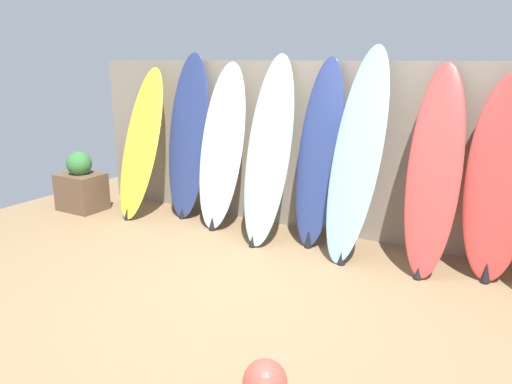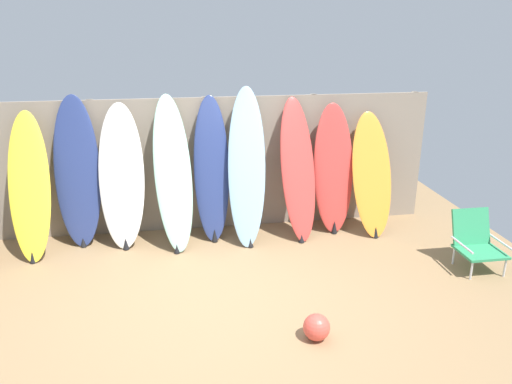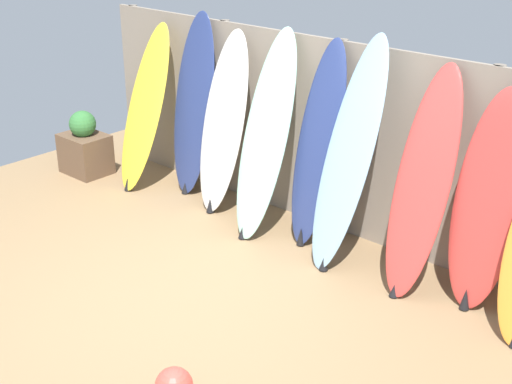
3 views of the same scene
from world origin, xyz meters
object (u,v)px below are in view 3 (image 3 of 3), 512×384
planter_box (85,147)px  surfboard_red_6 (423,183)px  surfboard_yellow_0 (145,109)px  surfboard_navy_4 (318,146)px  surfboard_navy_1 (193,106)px  surfboard_skyblue_5 (349,156)px  surfboard_red_7 (488,203)px  surfboard_seafoam_3 (266,135)px  surfboard_white_2 (223,124)px

planter_box → surfboard_red_6: bearing=4.6°
surfboard_yellow_0 → surfboard_navy_4: size_ratio=0.93×
surfboard_navy_1 → surfboard_red_6: bearing=-3.4°
surfboard_navy_1 → surfboard_skyblue_5: bearing=-5.9°
surfboard_red_6 → surfboard_red_7: size_ratio=1.05×
surfboard_seafoam_3 → surfboard_skyblue_5: surfboard_skyblue_5 is taller
surfboard_yellow_0 → surfboard_red_6: size_ratio=0.96×
surfboard_yellow_0 → surfboard_red_6: (3.30, 0.05, 0.04)m
surfboard_navy_1 → surfboard_red_6: 2.78m
surfboard_navy_1 → surfboard_white_2: surfboard_navy_1 is taller
surfboard_skyblue_5 → planter_box: surfboard_skyblue_5 is taller
surfboard_yellow_0 → surfboard_red_7: surfboard_yellow_0 is taller
surfboard_seafoam_3 → surfboard_red_7: 2.11m
surfboard_yellow_0 → surfboard_navy_4: 2.19m
surfboard_white_2 → surfboard_navy_4: size_ratio=0.97×
surfboard_navy_4 → planter_box: (-2.96, -0.43, -0.61)m
surfboard_seafoam_3 → surfboard_skyblue_5: size_ratio=0.96×
surfboard_red_6 → planter_box: size_ratio=2.47×
surfboard_red_7 → surfboard_navy_1: bearing=178.5°
surfboard_yellow_0 → planter_box: 0.98m
surfboard_white_2 → surfboard_skyblue_5: size_ratio=0.92×
surfboard_yellow_0 → surfboard_skyblue_5: surfboard_skyblue_5 is taller
surfboard_navy_1 → surfboard_navy_4: 1.67m
surfboard_seafoam_3 → surfboard_red_6: size_ratio=1.04×
surfboard_navy_4 → surfboard_red_6: bearing=-5.3°
planter_box → surfboard_seafoam_3: bearing=6.7°
surfboard_yellow_0 → surfboard_seafoam_3: size_ratio=0.92×
surfboard_yellow_0 → planter_box: (-0.77, -0.28, -0.55)m
surfboard_navy_4 → planter_box: surfboard_navy_4 is taller
surfboard_red_6 → planter_box: bearing=-175.4°
surfboard_navy_4 → surfboard_red_7: bearing=-0.8°
planter_box → surfboard_yellow_0: bearing=19.9°
surfboard_red_7 → surfboard_yellow_0: bearing=-178.0°
surfboard_skyblue_5 → surfboard_red_7: bearing=6.2°
surfboard_red_6 → surfboard_skyblue_5: bearing=-176.0°
surfboard_white_2 → surfboard_red_7: 2.74m
surfboard_white_2 → surfboard_red_6: (2.23, -0.05, 0.01)m
surfboard_navy_4 → surfboard_red_6: size_ratio=1.02×
surfboard_white_2 → surfboard_skyblue_5: bearing=-3.7°
surfboard_seafoam_3 → surfboard_red_7: bearing=3.2°
surfboard_white_2 → surfboard_skyblue_5: surfboard_skyblue_5 is taller
surfboard_skyblue_5 → planter_box: (-3.39, -0.28, -0.67)m
surfboard_navy_4 → surfboard_white_2: bearing=-177.4°
surfboard_white_2 → planter_box: 1.96m
surfboard_yellow_0 → surfboard_navy_1: size_ratio=0.91×
surfboard_navy_1 → surfboard_navy_4: (1.66, -0.06, -0.03)m
surfboard_skyblue_5 → surfboard_red_6: 0.68m
surfboard_skyblue_5 → surfboard_red_7: size_ratio=1.14×
surfboard_red_6 → surfboard_seafoam_3: bearing=-178.7°
surfboard_yellow_0 → surfboard_white_2: (1.07, 0.10, 0.04)m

